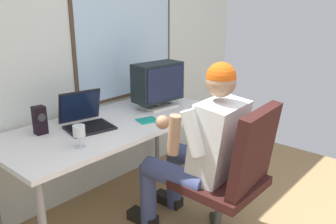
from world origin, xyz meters
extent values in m
cube|color=silver|center=(0.00, 2.30, 1.40)|extent=(4.42, 0.06, 2.79)
cube|color=#4C3828|center=(0.58, 2.26, 1.42)|extent=(1.13, 0.01, 1.30)
cube|color=silver|center=(0.58, 2.26, 1.42)|extent=(1.07, 0.02, 1.24)
cylinder|color=gray|center=(0.86, 1.52, 0.36)|extent=(0.05, 0.05, 0.72)
cylinder|color=gray|center=(0.86, 2.17, 0.36)|extent=(0.05, 0.05, 0.72)
cube|color=silver|center=(0.06, 1.85, 0.74)|extent=(1.74, 0.78, 0.03)
cylinder|color=#3F3F44|center=(0.26, 1.03, 0.23)|extent=(0.05, 0.05, 0.42)
cube|color=black|center=(0.26, 1.03, 0.46)|extent=(0.50, 0.50, 0.06)
cube|color=black|center=(0.27, 0.81, 0.75)|extent=(0.49, 0.16, 0.52)
cylinder|color=#3E4775|center=(0.40, 1.31, 0.49)|extent=(0.18, 0.48, 0.15)
cylinder|color=#3E4775|center=(0.38, 1.54, 0.24)|extent=(0.12, 0.12, 0.49)
cube|color=black|center=(0.38, 1.60, 0.04)|extent=(0.12, 0.25, 0.08)
cylinder|color=#3E4775|center=(0.08, 1.29, 0.49)|extent=(0.18, 0.48, 0.15)
cylinder|color=#3E4775|center=(0.06, 1.52, 0.24)|extent=(0.12, 0.12, 0.49)
cube|color=black|center=(0.06, 1.58, 0.04)|extent=(0.12, 0.25, 0.08)
cube|color=silver|center=(0.26, 1.06, 0.75)|extent=(0.40, 0.30, 0.54)
sphere|color=#A4795A|center=(0.26, 1.06, 1.13)|extent=(0.19, 0.19, 0.19)
sphere|color=#D35311|center=(0.26, 1.06, 1.16)|extent=(0.19, 0.19, 0.19)
cylinder|color=silver|center=(0.47, 1.13, 0.86)|extent=(0.10, 0.22, 0.29)
cylinder|color=#A4795A|center=(0.47, 1.22, 0.72)|extent=(0.09, 0.20, 0.26)
sphere|color=#A4795A|center=(0.46, 1.26, 0.69)|extent=(0.09, 0.09, 0.09)
cylinder|color=silver|center=(0.03, 1.10, 0.86)|extent=(0.10, 0.18, 0.29)
cylinder|color=#A4795A|center=(0.02, 1.24, 0.81)|extent=(0.08, 0.10, 0.27)
sphere|color=#A4795A|center=(0.02, 1.33, 0.88)|extent=(0.09, 0.09, 0.09)
cube|color=beige|center=(0.54, 1.86, 0.76)|extent=(0.30, 0.25, 0.02)
cylinder|color=beige|center=(0.54, 1.86, 0.79)|extent=(0.04, 0.04, 0.04)
cube|color=black|center=(0.54, 1.86, 0.97)|extent=(0.44, 0.24, 0.31)
cube|color=#191E38|center=(0.53, 1.76, 0.97)|extent=(0.37, 0.05, 0.27)
cube|color=black|center=(-0.17, 1.85, 0.76)|extent=(0.36, 0.31, 0.02)
cube|color=black|center=(-0.17, 1.85, 0.77)|extent=(0.32, 0.27, 0.00)
cube|color=black|center=(-0.13, 2.01, 0.88)|extent=(0.32, 0.14, 0.23)
cube|color=#0F1933|center=(-0.13, 2.00, 0.88)|extent=(0.29, 0.12, 0.21)
cylinder|color=silver|center=(-0.40, 1.63, 0.76)|extent=(0.08, 0.08, 0.00)
cylinder|color=silver|center=(-0.40, 1.63, 0.79)|extent=(0.01, 0.01, 0.07)
cylinder|color=silver|center=(-0.40, 1.63, 0.86)|extent=(0.07, 0.07, 0.07)
cylinder|color=#5C1515|center=(-0.40, 1.63, 0.84)|extent=(0.07, 0.07, 0.03)
cube|color=black|center=(-0.44, 2.03, 0.85)|extent=(0.08, 0.08, 0.19)
cylinder|color=#333338|center=(-0.44, 1.99, 0.88)|extent=(0.05, 0.01, 0.05)
cube|color=teal|center=(0.22, 1.67, 0.76)|extent=(0.17, 0.16, 0.01)
camera|label=1|loc=(-1.51, -0.05, 1.60)|focal=36.92mm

